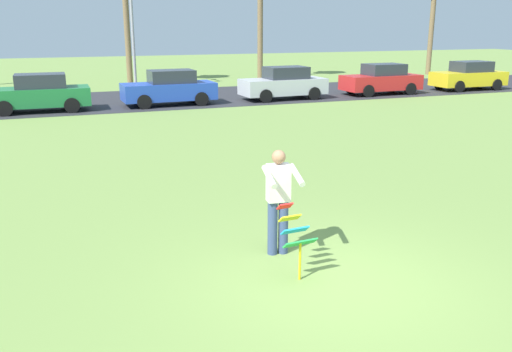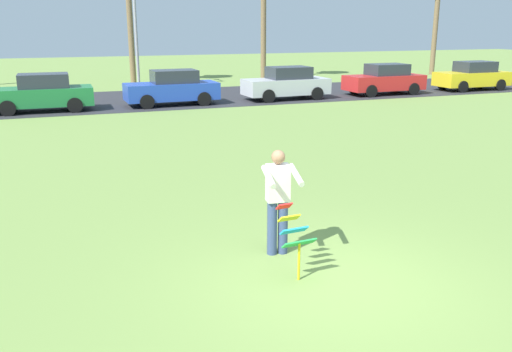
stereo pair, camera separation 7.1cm
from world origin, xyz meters
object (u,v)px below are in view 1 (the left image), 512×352
(kite_held, at_px, (295,232))
(parked_car_silver, at_px, (284,84))
(parked_car_blue, at_px, (169,88))
(streetlight_pole, at_px, (131,17))
(parked_car_green, at_px, (39,94))
(person_kite_flyer, at_px, (279,198))
(parked_car_red, at_px, (382,80))
(parked_car_yellow, at_px, (469,76))

(kite_held, relative_size, parked_car_silver, 0.25)
(parked_car_blue, xyz_separation_m, streetlight_pole, (-0.50, 7.07, 3.22))
(kite_held, xyz_separation_m, parked_car_green, (-3.60, 18.14, 0.09))
(kite_held, distance_m, streetlight_pole, 25.47)
(person_kite_flyer, relative_size, parked_car_silver, 0.41)
(person_kite_flyer, distance_m, streetlight_pole, 24.63)
(person_kite_flyer, distance_m, parked_car_red, 21.85)
(person_kite_flyer, height_order, streetlight_pole, streetlight_pole)
(parked_car_red, distance_m, streetlight_pole, 14.19)
(parked_car_red, bearing_deg, streetlight_pole, 149.22)
(person_kite_flyer, relative_size, parked_car_red, 0.41)
(kite_held, distance_m, parked_car_blue, 18.25)
(person_kite_flyer, bearing_deg, parked_car_red, 52.51)
(parked_car_green, height_order, parked_car_red, same)
(parked_car_blue, relative_size, parked_car_red, 1.00)
(parked_car_silver, height_order, parked_car_red, same)
(person_kite_flyer, relative_size, kite_held, 1.65)
(person_kite_flyer, distance_m, parked_car_yellow, 25.78)
(parked_car_green, height_order, streetlight_pole, streetlight_pole)
(parked_car_blue, bearing_deg, parked_car_red, -0.00)
(parked_car_red, height_order, streetlight_pole, streetlight_pole)
(parked_car_blue, bearing_deg, parked_car_yellow, -0.00)
(person_kite_flyer, xyz_separation_m, parked_car_green, (-3.68, 17.33, -0.18))
(streetlight_pole, bearing_deg, kite_held, -93.42)
(parked_car_blue, height_order, parked_car_yellow, same)
(parked_car_blue, relative_size, streetlight_pole, 0.61)
(parked_car_blue, xyz_separation_m, parked_car_yellow, (17.16, -0.00, 0.00))
(parked_car_green, distance_m, parked_car_blue, 5.60)
(parked_car_red, relative_size, streetlight_pole, 0.60)
(parked_car_blue, bearing_deg, parked_car_green, -179.99)
(person_kite_flyer, xyz_separation_m, kite_held, (-0.08, -0.80, -0.26))
(parked_car_blue, bearing_deg, person_kite_flyer, -96.34)
(streetlight_pole, bearing_deg, parked_car_red, -30.78)
(person_kite_flyer, xyz_separation_m, parked_car_blue, (1.93, 17.33, -0.18))
(person_kite_flyer, height_order, parked_car_yellow, person_kite_flyer)
(parked_car_green, bearing_deg, person_kite_flyer, -78.03)
(parked_car_silver, bearing_deg, parked_car_yellow, -0.01)
(parked_car_green, xyz_separation_m, parked_car_blue, (5.60, 0.00, 0.00))
(parked_car_green, distance_m, parked_car_yellow, 22.76)
(kite_held, bearing_deg, person_kite_flyer, 84.31)
(kite_held, height_order, streetlight_pole, streetlight_pole)
(parked_car_green, bearing_deg, parked_car_silver, 0.01)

